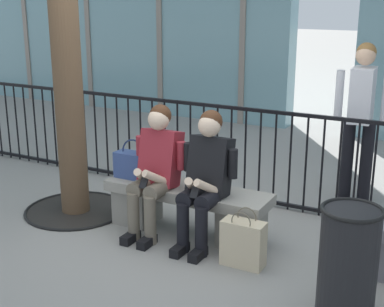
% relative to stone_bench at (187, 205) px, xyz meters
% --- Properties ---
extents(ground_plane, '(60.00, 60.00, 0.00)m').
position_rel_stone_bench_xyz_m(ground_plane, '(0.00, 0.00, -0.27)').
color(ground_plane, gray).
extents(stone_bench, '(1.60, 0.44, 0.45)m').
position_rel_stone_bench_xyz_m(stone_bench, '(0.00, 0.00, 0.00)').
color(stone_bench, gray).
rests_on(stone_bench, ground).
extents(seated_person_with_phone, '(0.52, 0.66, 1.21)m').
position_rel_stone_bench_xyz_m(seated_person_with_phone, '(-0.26, -0.13, 0.38)').
color(seated_person_with_phone, '#6B6051').
rests_on(seated_person_with_phone, ground).
extents(seated_person_companion, '(0.52, 0.66, 1.21)m').
position_rel_stone_bench_xyz_m(seated_person_companion, '(0.26, -0.13, 0.38)').
color(seated_person_companion, black).
rests_on(seated_person_companion, ground).
extents(handbag_on_bench, '(0.38, 0.17, 0.39)m').
position_rel_stone_bench_xyz_m(handbag_on_bench, '(-0.58, -0.01, 0.31)').
color(handbag_on_bench, '#33477F').
rests_on(handbag_on_bench, stone_bench).
extents(shopping_bag, '(0.36, 0.17, 0.50)m').
position_rel_stone_bench_xyz_m(shopping_bag, '(0.73, -0.36, -0.07)').
color(shopping_bag, beige).
rests_on(shopping_bag, ground).
extents(bystander_at_railing, '(0.55, 0.39, 1.71)m').
position_rel_stone_bench_xyz_m(bystander_at_railing, '(1.22, 1.52, 0.73)').
color(bystander_at_railing, black).
rests_on(bystander_at_railing, ground).
extents(plaza_railing, '(8.97, 0.04, 1.04)m').
position_rel_stone_bench_xyz_m(plaza_railing, '(0.00, 0.99, 0.26)').
color(plaza_railing, black).
rests_on(plaza_railing, ground).
extents(trash_can, '(0.43, 0.43, 0.82)m').
position_rel_stone_bench_xyz_m(trash_can, '(1.65, -0.72, 0.15)').
color(trash_can, black).
rests_on(trash_can, ground).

